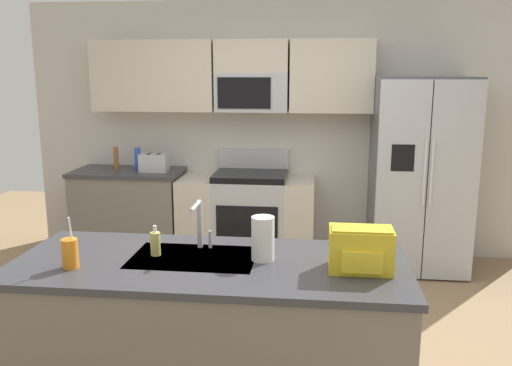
{
  "coord_description": "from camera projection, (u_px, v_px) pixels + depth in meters",
  "views": [
    {
      "loc": [
        0.42,
        -3.42,
        1.9
      ],
      "look_at": [
        -0.04,
        0.6,
        1.05
      ],
      "focal_mm": 37.5,
      "sensor_mm": 36.0,
      "label": 1
    }
  ],
  "objects": [
    {
      "name": "range_oven",
      "position": [
        247.0,
        216.0,
        5.46
      ],
      "size": [
        1.36,
        0.61,
        1.1
      ],
      "color": "#B7BABF",
      "rests_on": "ground"
    },
    {
      "name": "drink_cup_orange",
      "position": [
        70.0,
        253.0,
        2.76
      ],
      "size": [
        0.08,
        0.08,
        0.27
      ],
      "color": "orange",
      "rests_on": "island_counter"
    },
    {
      "name": "bottle_blue",
      "position": [
        138.0,
        159.0,
        5.5
      ],
      "size": [
        0.06,
        0.06,
        0.23
      ],
      "primitive_type": "cylinder",
      "color": "blue",
      "rests_on": "back_counter"
    },
    {
      "name": "pepper_mill",
      "position": [
        116.0,
        158.0,
        5.49
      ],
      "size": [
        0.05,
        0.05,
        0.24
      ],
      "primitive_type": "cylinder",
      "color": "brown",
      "rests_on": "back_counter"
    },
    {
      "name": "ground_plane",
      "position": [
        252.0,
        346.0,
        3.77
      ],
      "size": [
        9.0,
        9.0,
        0.0
      ],
      "primitive_type": "plane",
      "color": "#997A56",
      "rests_on": "ground"
    },
    {
      "name": "kitchen_wall_unit",
      "position": [
        263.0,
        113.0,
        5.5
      ],
      "size": [
        5.2,
        0.43,
        2.6
      ],
      "color": "beige",
      "rests_on": "ground"
    },
    {
      "name": "soap_dispenser",
      "position": [
        155.0,
        243.0,
        2.95
      ],
      "size": [
        0.06,
        0.06,
        0.17
      ],
      "color": "#D8CC66",
      "rests_on": "island_counter"
    },
    {
      "name": "island_counter",
      "position": [
        211.0,
        337.0,
        2.96
      ],
      "size": [
        2.12,
        0.88,
        0.9
      ],
      "color": "slate",
      "rests_on": "ground"
    },
    {
      "name": "back_counter",
      "position": [
        130.0,
        212.0,
        5.59
      ],
      "size": [
        1.11,
        0.63,
        0.9
      ],
      "color": "slate",
      "rests_on": "ground"
    },
    {
      "name": "refrigerator",
      "position": [
        420.0,
        175.0,
        5.1
      ],
      "size": [
        0.9,
        0.76,
        1.85
      ],
      "color": "#4C4F54",
      "rests_on": "ground"
    },
    {
      "name": "backpack",
      "position": [
        361.0,
        249.0,
        2.71
      ],
      "size": [
        0.32,
        0.22,
        0.23
      ],
      "color": "yellow",
      "rests_on": "island_counter"
    },
    {
      "name": "toaster",
      "position": [
        154.0,
        163.0,
        5.4
      ],
      "size": [
        0.28,
        0.16,
        0.18
      ],
      "color": "#B7BABF",
      "rests_on": "back_counter"
    },
    {
      "name": "sink_faucet",
      "position": [
        199.0,
        221.0,
        3.03
      ],
      "size": [
        0.08,
        0.21,
        0.28
      ],
      "color": "#B7BABF",
      "rests_on": "island_counter"
    },
    {
      "name": "paper_towel_roll",
      "position": [
        263.0,
        238.0,
        2.87
      ],
      "size": [
        0.12,
        0.12,
        0.24
      ],
      "primitive_type": "cylinder",
      "color": "white",
      "rests_on": "island_counter"
    }
  ]
}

